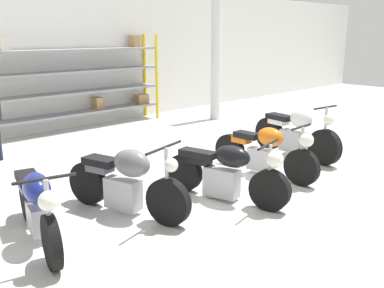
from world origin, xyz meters
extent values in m
plane|color=silver|center=(0.00, 0.00, 0.00)|extent=(30.00, 30.00, 0.00)
cube|color=white|center=(0.00, 5.85, 1.80)|extent=(30.00, 0.08, 3.60)
cylinder|color=yellow|center=(3.13, 5.21, 1.17)|extent=(0.08, 0.08, 2.34)
cylinder|color=yellow|center=(3.13, 5.76, 1.17)|extent=(0.08, 0.08, 2.34)
cube|color=gray|center=(0.86, 5.48, 0.41)|extent=(4.53, 0.55, 0.05)
cube|color=gray|center=(0.86, 5.48, 0.94)|extent=(4.53, 0.55, 0.05)
cube|color=gray|center=(0.86, 5.48, 1.46)|extent=(4.53, 0.55, 0.05)
cube|color=gray|center=(0.86, 5.48, 1.98)|extent=(4.53, 0.55, 0.05)
cube|color=#A87F51|center=(2.79, 5.50, 0.57)|extent=(0.35, 0.33, 0.26)
cube|color=#A87F51|center=(2.68, 5.60, 2.16)|extent=(0.22, 0.28, 0.31)
cube|color=tan|center=(1.39, 5.57, 0.59)|extent=(0.20, 0.31, 0.30)
cube|color=silver|center=(-0.91, 5.47, 2.13)|extent=(0.19, 0.23, 0.25)
cylinder|color=silver|center=(4.27, 3.99, 1.80)|extent=(0.28, 0.28, 3.60)
cylinder|color=black|center=(-2.76, -0.42, 0.30)|extent=(0.23, 0.61, 0.60)
cylinder|color=black|center=(-2.45, 0.95, 0.30)|extent=(0.23, 0.61, 0.60)
cube|color=#ADADB2|center=(-2.60, 0.31, 0.27)|extent=(0.27, 0.44, 0.34)
ellipsoid|color=navy|center=(-2.63, 0.15, 0.70)|extent=(0.41, 0.59, 0.35)
cube|color=black|center=(-2.51, 0.69, 0.65)|extent=(0.36, 0.57, 0.10)
cube|color=navy|center=(-2.51, 0.71, 0.56)|extent=(0.29, 0.41, 0.12)
cylinder|color=#ADADB2|center=(-2.76, -0.40, 0.64)|extent=(0.06, 0.06, 0.68)
sphere|color=silver|center=(-2.77, -0.47, 0.77)|extent=(0.21, 0.21, 0.21)
cylinder|color=black|center=(-2.75, -0.37, 0.98)|extent=(0.62, 0.17, 0.04)
cylinder|color=black|center=(-1.20, -0.45, 0.31)|extent=(0.30, 0.64, 0.63)
cylinder|color=black|center=(-1.59, 0.88, 0.31)|extent=(0.30, 0.64, 0.63)
cube|color=#ADADB2|center=(-1.41, 0.27, 0.28)|extent=(0.36, 0.55, 0.42)
ellipsoid|color=slate|center=(-1.36, 0.10, 0.74)|extent=(0.46, 0.62, 0.37)
cube|color=black|center=(-1.51, 0.63, 0.68)|extent=(0.39, 0.55, 0.10)
cube|color=slate|center=(-1.52, 0.65, 0.59)|extent=(0.31, 0.40, 0.12)
cylinder|color=#ADADB2|center=(-1.21, -0.43, 0.67)|extent=(0.06, 0.06, 0.71)
sphere|color=silver|center=(-1.19, -0.49, 0.81)|extent=(0.18, 0.18, 0.18)
cylinder|color=black|center=(-1.22, -0.40, 1.03)|extent=(0.72, 0.24, 0.04)
cylinder|color=black|center=(0.12, -1.04, 0.29)|extent=(0.28, 0.60, 0.59)
cylinder|color=black|center=(-0.22, 0.34, 0.29)|extent=(0.28, 0.60, 0.59)
cube|color=#ADADB2|center=(-0.06, -0.30, 0.26)|extent=(0.37, 0.56, 0.43)
ellipsoid|color=black|center=(-0.02, -0.47, 0.68)|extent=(0.39, 0.60, 0.32)
cube|color=black|center=(-0.16, 0.10, 0.64)|extent=(0.35, 0.62, 0.10)
cube|color=black|center=(-0.16, 0.10, 0.55)|extent=(0.28, 0.44, 0.12)
cylinder|color=#ADADB2|center=(0.12, -1.02, 0.62)|extent=(0.06, 0.06, 0.65)
sphere|color=silver|center=(0.13, -1.09, 0.75)|extent=(0.24, 0.24, 0.24)
cylinder|color=black|center=(0.11, -0.99, 0.94)|extent=(0.65, 0.19, 0.04)
cylinder|color=black|center=(1.31, -0.78, 0.30)|extent=(0.15, 0.61, 0.60)
cylinder|color=black|center=(1.23, 0.70, 0.30)|extent=(0.15, 0.61, 0.60)
cube|color=#ADADB2|center=(1.27, 0.01, 0.27)|extent=(0.24, 0.47, 0.38)
ellipsoid|color=orange|center=(1.27, -0.16, 0.70)|extent=(0.30, 0.50, 0.32)
cube|color=black|center=(1.25, 0.32, 0.65)|extent=(0.25, 0.46, 0.10)
cube|color=orange|center=(1.24, 0.44, 0.56)|extent=(0.21, 0.33, 0.12)
cylinder|color=#ADADB2|center=(1.31, -0.76, 0.63)|extent=(0.05, 0.05, 0.66)
sphere|color=silver|center=(1.31, -0.83, 0.76)|extent=(0.23, 0.23, 0.23)
cylinder|color=black|center=(1.31, -0.73, 0.96)|extent=(0.56, 0.07, 0.04)
cylinder|color=black|center=(2.58, -0.45, 0.34)|extent=(0.22, 0.69, 0.68)
cylinder|color=black|center=(2.74, 0.95, 0.34)|extent=(0.22, 0.69, 0.68)
cube|color=#ADADB2|center=(2.66, 0.30, 0.30)|extent=(0.33, 0.54, 0.43)
ellipsoid|color=silver|center=(2.64, 0.13, 0.79)|extent=(0.38, 0.53, 0.38)
cube|color=black|center=(2.71, 0.67, 0.73)|extent=(0.33, 0.59, 0.10)
cube|color=silver|center=(2.71, 0.70, 0.64)|extent=(0.27, 0.42, 0.12)
cylinder|color=#ADADB2|center=(2.58, -0.43, 0.71)|extent=(0.06, 0.06, 0.74)
sphere|color=silver|center=(2.57, -0.50, 0.87)|extent=(0.21, 0.21, 0.21)
cylinder|color=black|center=(2.58, -0.40, 1.08)|extent=(0.63, 0.11, 0.04)
camera|label=1|loc=(-4.44, -4.35, 2.41)|focal=40.00mm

